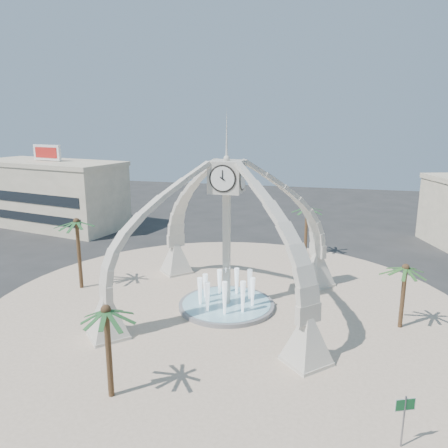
% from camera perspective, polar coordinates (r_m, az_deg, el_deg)
% --- Properties ---
extents(ground, '(140.00, 140.00, 0.00)m').
position_cam_1_polar(ground, '(37.32, 0.32, -10.86)').
color(ground, '#282828').
rests_on(ground, ground).
extents(plaza, '(40.00, 40.00, 0.06)m').
position_cam_1_polar(plaza, '(37.31, 0.32, -10.82)').
color(plaza, beige).
rests_on(plaza, ground).
extents(clock_tower, '(17.94, 17.94, 16.30)m').
position_cam_1_polar(clock_tower, '(35.15, 0.34, -1.18)').
color(clock_tower, beige).
rests_on(clock_tower, ground).
extents(fountain, '(8.00, 8.00, 3.62)m').
position_cam_1_polar(fountain, '(37.20, 0.33, -10.46)').
color(fountain, gray).
rests_on(fountain, ground).
extents(building_nw, '(23.75, 13.73, 11.90)m').
position_cam_1_polar(building_nw, '(68.93, -21.67, 3.71)').
color(building_nw, beige).
rests_on(building_nw, ground).
extents(palm_east, '(4.36, 4.36, 5.45)m').
position_cam_1_polar(palm_east, '(34.86, 22.64, -5.36)').
color(palm_east, brown).
rests_on(palm_east, ground).
extents(palm_west, '(4.04, 4.04, 7.14)m').
position_cam_1_polar(palm_west, '(41.65, -18.71, 0.19)').
color(palm_west, brown).
rests_on(palm_west, ground).
extents(palm_north, '(4.12, 4.12, 6.44)m').
position_cam_1_polar(palm_north, '(50.17, 10.80, 2.06)').
color(palm_north, brown).
rests_on(palm_north, ground).
extents(palm_south, '(4.04, 4.04, 6.00)m').
position_cam_1_polar(palm_south, '(24.98, -15.17, -10.94)').
color(palm_south, brown).
rests_on(palm_south, ground).
extents(street_sign, '(0.95, 0.43, 2.80)m').
position_cam_1_polar(street_sign, '(23.93, 22.51, -21.65)').
color(street_sign, slate).
rests_on(street_sign, ground).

